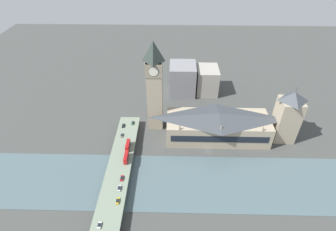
{
  "coord_description": "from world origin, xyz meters",
  "views": [
    {
      "loc": [
        -146.43,
        28.04,
        145.77
      ],
      "look_at": [
        23.39,
        32.13,
        16.89
      ],
      "focal_mm": 28.0,
      "sensor_mm": 36.0,
      "label": 1
    }
  ],
  "objects_px": {
    "road_bridge": "(117,176)",
    "car_northbound_tail": "(133,123)",
    "car_northbound_mid": "(122,178)",
    "parliament_hall": "(218,125)",
    "car_southbound_tail": "(119,188)",
    "double_decker_bus_lead": "(126,157)",
    "car_southbound_mid": "(99,225)",
    "car_southbound_extra": "(118,201)",
    "double_decker_bus_mid": "(128,145)",
    "victoria_tower": "(287,116)",
    "clock_tower": "(155,84)",
    "car_northbound_lead": "(123,126)",
    "car_southbound_lead": "(122,135)"
  },
  "relations": [
    {
      "from": "car_southbound_lead",
      "to": "car_southbound_mid",
      "type": "height_order",
      "value": "car_southbound_lead"
    },
    {
      "from": "double_decker_bus_mid",
      "to": "car_southbound_extra",
      "type": "height_order",
      "value": "double_decker_bus_mid"
    },
    {
      "from": "victoria_tower",
      "to": "parliament_hall",
      "type": "bearing_deg",
      "value": 90.07
    },
    {
      "from": "car_southbound_lead",
      "to": "car_southbound_tail",
      "type": "xyz_separation_m",
      "value": [
        -51.29,
        -6.81,
        0.06
      ]
    },
    {
      "from": "victoria_tower",
      "to": "car_southbound_lead",
      "type": "distance_m",
      "value": 130.92
    },
    {
      "from": "victoria_tower",
      "to": "car_southbound_mid",
      "type": "bearing_deg",
      "value": 123.21
    },
    {
      "from": "victoria_tower",
      "to": "car_southbound_tail",
      "type": "xyz_separation_m",
      "value": [
        -59.63,
        122.98,
        -15.0
      ]
    },
    {
      "from": "clock_tower",
      "to": "road_bridge",
      "type": "xyz_separation_m",
      "value": [
        -61.65,
        22.49,
        -36.06
      ]
    },
    {
      "from": "car_southbound_mid",
      "to": "car_northbound_mid",
      "type": "bearing_deg",
      "value": -12.06
    },
    {
      "from": "clock_tower",
      "to": "car_southbound_tail",
      "type": "bearing_deg",
      "value": 165.52
    },
    {
      "from": "victoria_tower",
      "to": "clock_tower",
      "type": "bearing_deg",
      "value": 82.5
    },
    {
      "from": "car_southbound_tail",
      "to": "road_bridge",
      "type": "bearing_deg",
      "value": 16.93
    },
    {
      "from": "car_northbound_tail",
      "to": "car_southbound_extra",
      "type": "xyz_separation_m",
      "value": [
        -76.49,
        -0.78,
        -0.01
      ]
    },
    {
      "from": "victoria_tower",
      "to": "double_decker_bus_mid",
      "type": "height_order",
      "value": "victoria_tower"
    },
    {
      "from": "car_southbound_extra",
      "to": "double_decker_bus_mid",
      "type": "bearing_deg",
      "value": 0.52
    },
    {
      "from": "parliament_hall",
      "to": "victoria_tower",
      "type": "bearing_deg",
      "value": -89.93
    },
    {
      "from": "car_northbound_tail",
      "to": "car_southbound_tail",
      "type": "bearing_deg",
      "value": -179.83
    },
    {
      "from": "double_decker_bus_lead",
      "to": "car_southbound_mid",
      "type": "bearing_deg",
      "value": 171.53
    },
    {
      "from": "road_bridge",
      "to": "car_southbound_lead",
      "type": "height_order",
      "value": "car_southbound_lead"
    },
    {
      "from": "parliament_hall",
      "to": "double_decker_bus_lead",
      "type": "distance_m",
      "value": 77.15
    },
    {
      "from": "road_bridge",
      "to": "car_southbound_extra",
      "type": "height_order",
      "value": "car_southbound_extra"
    },
    {
      "from": "car_northbound_lead",
      "to": "car_northbound_tail",
      "type": "bearing_deg",
      "value": -62.24
    },
    {
      "from": "victoria_tower",
      "to": "car_southbound_tail",
      "type": "distance_m",
      "value": 137.49
    },
    {
      "from": "victoria_tower",
      "to": "car_southbound_extra",
      "type": "bearing_deg",
      "value": 119.41
    },
    {
      "from": "parliament_hall",
      "to": "car_southbound_tail",
      "type": "distance_m",
      "value": 91.92
    },
    {
      "from": "victoria_tower",
      "to": "road_bridge",
      "type": "xyz_separation_m",
      "value": [
        -47.95,
        126.53,
        -16.98
      ]
    },
    {
      "from": "clock_tower",
      "to": "car_northbound_mid",
      "type": "xyz_separation_m",
      "value": [
        -65.09,
        18.67,
        -34.13
      ]
    },
    {
      "from": "double_decker_bus_mid",
      "to": "car_northbound_mid",
      "type": "xyz_separation_m",
      "value": [
        -29.39,
        -0.11,
        -2.04
      ]
    },
    {
      "from": "clock_tower",
      "to": "car_northbound_mid",
      "type": "distance_m",
      "value": 75.83
    },
    {
      "from": "double_decker_bus_lead",
      "to": "car_northbound_mid",
      "type": "bearing_deg",
      "value": 178.69
    },
    {
      "from": "victoria_tower",
      "to": "road_bridge",
      "type": "relative_size",
      "value": 0.38
    },
    {
      "from": "parliament_hall",
      "to": "car_northbound_tail",
      "type": "height_order",
      "value": "parliament_hall"
    },
    {
      "from": "car_northbound_lead",
      "to": "car_southbound_lead",
      "type": "xyz_separation_m",
      "value": [
        -11.95,
        -0.79,
        -0.08
      ]
    },
    {
      "from": "car_northbound_mid",
      "to": "car_southbound_lead",
      "type": "bearing_deg",
      "value": 9.32
    },
    {
      "from": "clock_tower",
      "to": "car_southbound_lead",
      "type": "xyz_separation_m",
      "value": [
        -22.04,
        25.74,
        -34.15
      ]
    },
    {
      "from": "car_northbound_lead",
      "to": "car_southbound_tail",
      "type": "xyz_separation_m",
      "value": [
        -63.24,
        -7.59,
        -0.02
      ]
    },
    {
      "from": "car_southbound_extra",
      "to": "clock_tower",
      "type": "bearing_deg",
      "value": -12.51
    },
    {
      "from": "car_northbound_tail",
      "to": "car_southbound_mid",
      "type": "xyz_separation_m",
      "value": [
        -92.52,
        6.73,
        -0.05
      ]
    },
    {
      "from": "clock_tower",
      "to": "car_northbound_tail",
      "type": "height_order",
      "value": "clock_tower"
    },
    {
      "from": "car_northbound_mid",
      "to": "car_southbound_tail",
      "type": "height_order",
      "value": "car_southbound_tail"
    },
    {
      "from": "double_decker_bus_mid",
      "to": "car_northbound_lead",
      "type": "xyz_separation_m",
      "value": [
        25.61,
        7.75,
        -1.98
      ]
    },
    {
      "from": "road_bridge",
      "to": "car_northbound_tail",
      "type": "relative_size",
      "value": 27.67
    },
    {
      "from": "car_northbound_mid",
      "to": "car_southbound_extra",
      "type": "relative_size",
      "value": 1.02
    },
    {
      "from": "car_northbound_lead",
      "to": "car_southbound_mid",
      "type": "distance_m",
      "value": 88.63
    },
    {
      "from": "car_northbound_tail",
      "to": "clock_tower",
      "type": "bearing_deg",
      "value": -72.05
    },
    {
      "from": "car_northbound_mid",
      "to": "car_southbound_mid",
      "type": "distance_m",
      "value": 34.38
    },
    {
      "from": "clock_tower",
      "to": "victoria_tower",
      "type": "relative_size",
      "value": 1.59
    },
    {
      "from": "car_northbound_mid",
      "to": "car_northbound_tail",
      "type": "height_order",
      "value": "car_northbound_mid"
    },
    {
      "from": "car_southbound_mid",
      "to": "double_decker_bus_mid",
      "type": "bearing_deg",
      "value": -6.41
    },
    {
      "from": "car_northbound_tail",
      "to": "parliament_hall",
      "type": "bearing_deg",
      "value": -96.16
    }
  ]
}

